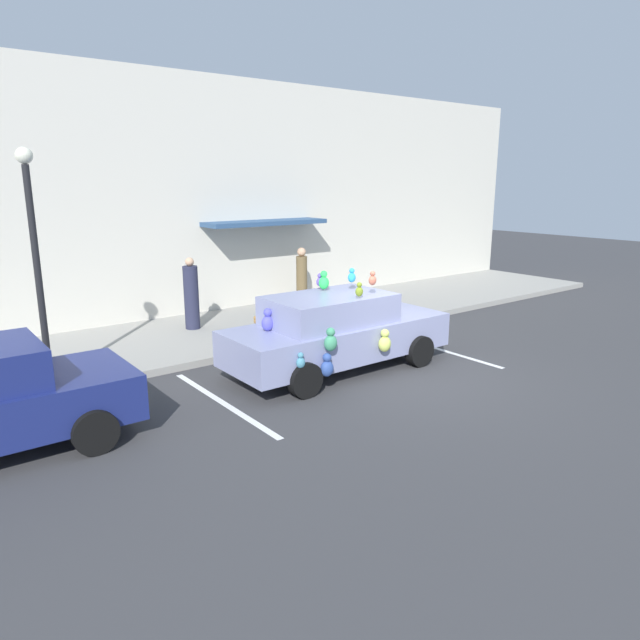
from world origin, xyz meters
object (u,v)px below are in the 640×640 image
street_lamp_post (34,244)px  pedestrian_near_shopfront (191,296)px  pedestrian_walking_past (302,277)px  plush_covered_car (336,331)px  teddy_bear_on_sidewalk (258,328)px

street_lamp_post → pedestrian_near_shopfront: street_lamp_post is taller
pedestrian_near_shopfront → pedestrian_walking_past: size_ratio=1.05×
plush_covered_car → teddy_bear_on_sidewalk: (-0.33, 2.40, -0.38)m
pedestrian_near_shopfront → street_lamp_post: bearing=-152.2°
street_lamp_post → plush_covered_car: bearing=-25.5°
teddy_bear_on_sidewalk → street_lamp_post: size_ratio=0.14×
street_lamp_post → teddy_bear_on_sidewalk: bearing=1.4°
pedestrian_walking_past → street_lamp_post: bearing=-160.4°
teddy_bear_on_sidewalk → pedestrian_near_shopfront: size_ratio=0.32×
pedestrian_walking_past → teddy_bear_on_sidewalk: bearing=-139.9°
teddy_bear_on_sidewalk → pedestrian_near_shopfront: bearing=112.0°
plush_covered_car → street_lamp_post: size_ratio=1.14×
street_lamp_post → pedestrian_near_shopfront: (3.73, 1.97, -1.68)m
teddy_bear_on_sidewalk → street_lamp_post: street_lamp_post is taller
pedestrian_near_shopfront → teddy_bear_on_sidewalk: bearing=-68.0°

